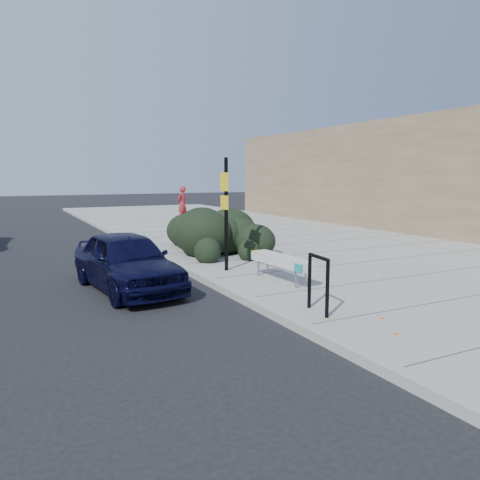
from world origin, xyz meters
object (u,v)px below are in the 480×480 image
object	(u,v)px
sign_post	(226,208)
sedan_navy	(127,261)
bench	(281,261)
pedestrian	(182,204)
bike_rack	(318,278)

from	to	relation	value
sign_post	sedan_navy	world-z (taller)	sign_post
bench	sign_post	distance (m)	2.19
bench	pedestrian	world-z (taller)	pedestrian
sign_post	pedestrian	size ratio (longest dim) A/B	1.54
bike_rack	pedestrian	world-z (taller)	pedestrian
bike_rack	pedestrian	size ratio (longest dim) A/B	0.55
bench	sign_post	xyz separation A→B (m)	(-0.60, 1.75, 1.17)
bike_rack	sign_post	xyz separation A→B (m)	(0.17, 4.23, 1.02)
sign_post	sedan_navy	xyz separation A→B (m)	(-2.69, -0.34, -1.12)
sign_post	sedan_navy	distance (m)	2.94
sedan_navy	pedestrian	world-z (taller)	pedestrian
bench	bike_rack	size ratio (longest dim) A/B	1.95
bench	sedan_navy	size ratio (longest dim) A/B	0.51
bench	sign_post	size ratio (longest dim) A/B	0.70
pedestrian	sign_post	bearing A→B (deg)	42.16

